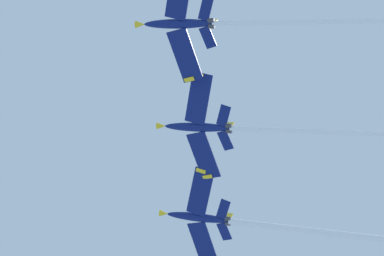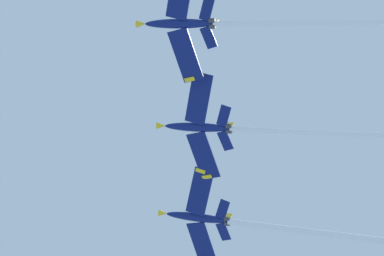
# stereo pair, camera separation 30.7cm
# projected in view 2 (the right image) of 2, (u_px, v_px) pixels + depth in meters

# --- Properties ---
(jet_inner_left) EXTENTS (28.63, 31.70, 15.43)m
(jet_inner_left) POSITION_uv_depth(u_px,v_px,m) (207.00, 23.00, 103.84)
(jet_inner_left) COLOR navy
(jet_centre) EXTENTS (32.92, 36.75, 17.09)m
(jet_centre) POSITION_uv_depth(u_px,v_px,m) (239.00, 129.00, 110.26)
(jet_centre) COLOR navy
(jet_inner_right) EXTENTS (30.33, 34.96, 16.36)m
(jet_inner_right) POSITION_uv_depth(u_px,v_px,m) (249.00, 224.00, 115.88)
(jet_inner_right) COLOR navy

